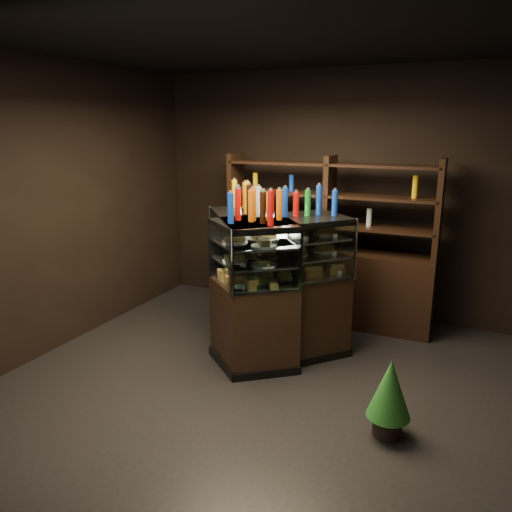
# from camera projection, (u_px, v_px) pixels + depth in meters

# --- Properties ---
(ground) EXTENTS (5.00, 5.00, 0.00)m
(ground) POSITION_uv_depth(u_px,v_px,m) (266.00, 402.00, 4.33)
(ground) COLOR black
(ground) RESTS_ON ground
(room_shell) EXTENTS (5.02, 5.02, 3.01)m
(room_shell) POSITION_uv_depth(u_px,v_px,m) (267.00, 178.00, 3.84)
(room_shell) COLOR black
(room_shell) RESTS_ON ground
(display_case) EXTENTS (1.70, 1.47, 1.46)m
(display_case) POSITION_uv_depth(u_px,v_px,m) (266.00, 309.00, 5.17)
(display_case) COLOR black
(display_case) RESTS_ON ground
(food_display) EXTENTS (1.26, 1.06, 0.45)m
(food_display) POSITION_uv_depth(u_px,v_px,m) (266.00, 251.00, 5.01)
(food_display) COLOR #B68041
(food_display) RESTS_ON display_case
(bottles_top) EXTENTS (1.09, 0.92, 0.30)m
(bottles_top) POSITION_uv_depth(u_px,v_px,m) (267.00, 203.00, 4.89)
(bottles_top) COLOR #147223
(bottles_top) RESTS_ON display_case
(potted_conifer) EXTENTS (0.34, 0.34, 0.72)m
(potted_conifer) POSITION_uv_depth(u_px,v_px,m) (390.00, 388.00, 3.77)
(potted_conifer) COLOR black
(potted_conifer) RESTS_ON ground
(back_shelving) EXTENTS (2.49, 0.45, 2.00)m
(back_shelving) POSITION_uv_depth(u_px,v_px,m) (327.00, 273.00, 6.02)
(back_shelving) COLOR black
(back_shelving) RESTS_ON ground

